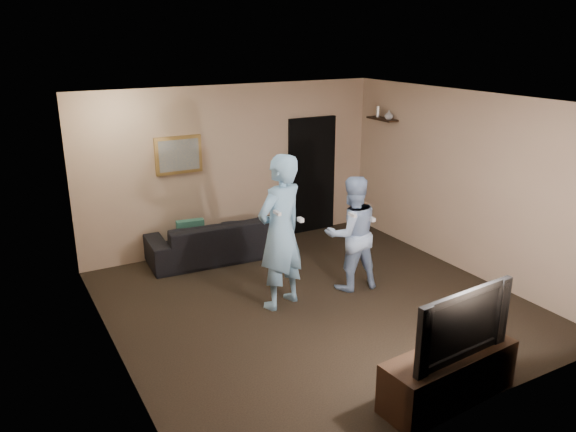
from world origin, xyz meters
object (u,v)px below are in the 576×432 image
sofa (218,238)px  wii_player_right (352,233)px  television (454,320)px  wii_player_left (280,232)px  tv_console (448,376)px

sofa → wii_player_right: size_ratio=1.37×
television → wii_player_left: wii_player_left is taller
tv_console → wii_player_right: 2.63m
wii_player_right → tv_console: bearing=-104.0°
sofa → wii_player_right: wii_player_right is taller
tv_console → television: (-0.00, 0.00, 0.59)m
tv_console → television: bearing=175.6°
tv_console → wii_player_left: size_ratio=0.72×
wii_player_left → wii_player_right: (1.08, -0.00, -0.20)m
television → wii_player_right: (0.62, 2.50, -0.06)m
sofa → wii_player_right: bearing=125.8°
tv_console → television: size_ratio=1.21×
sofa → wii_player_right: 2.27m
sofa → tv_console: sofa is taller
sofa → television: bearing=101.0°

